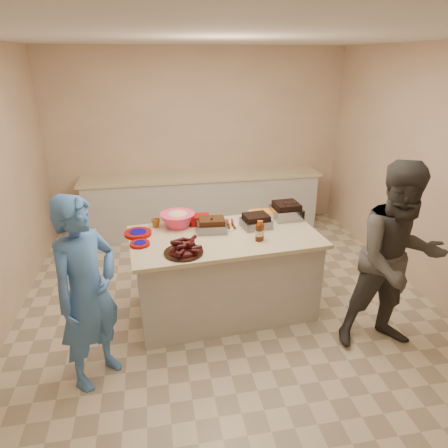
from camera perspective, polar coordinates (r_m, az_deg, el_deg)
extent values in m
cube|color=#47230F|center=(4.09, -1.74, -1.05)|extent=(0.32, 0.25, 0.09)
cube|color=black|center=(4.21, 4.57, -0.44)|extent=(0.32, 0.28, 0.09)
cube|color=gray|center=(4.49, 8.82, 0.88)|extent=(0.32, 0.32, 0.12)
cylinder|color=silver|center=(4.20, -0.16, -0.40)|extent=(0.31, 0.31, 0.05)
cube|color=orange|center=(4.48, 5.53, 1.02)|extent=(0.28, 0.21, 0.07)
cylinder|color=#471C08|center=(3.90, 4.97, -2.39)|extent=(0.08, 0.08, 0.21)
cylinder|color=#471C08|center=(3.92, 5.22, -2.24)|extent=(0.07, 0.07, 0.20)
cylinder|color=yellow|center=(4.20, -2.01, -0.44)|extent=(0.04, 0.04, 0.11)
imported|color=silver|center=(4.13, -0.43, -0.83)|extent=(0.14, 0.05, 0.13)
cylinder|color=#8F0906|center=(4.10, -12.17, -1.52)|extent=(0.29, 0.29, 0.03)
cylinder|color=#8F0906|center=(3.88, -11.91, -2.98)|extent=(0.20, 0.20, 0.03)
imported|color=#995916|center=(4.26, -9.69, -0.40)|extent=(0.10, 0.10, 0.09)
cube|color=#8F0906|center=(4.27, -3.43, -0.03)|extent=(0.21, 0.16, 0.10)
imported|color=#4479C0|center=(3.86, -17.28, -19.82)|extent=(1.63, 1.53, 0.39)
imported|color=#4A4842|center=(4.31, 21.59, -15.32)|extent=(0.98, 1.83, 0.67)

